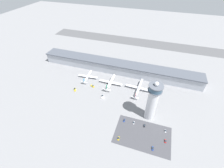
# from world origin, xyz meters

# --- Properties ---
(ground_plane) EXTENTS (1000.00, 1000.00, 0.00)m
(ground_plane) POSITION_xyz_m (0.00, 0.00, 0.00)
(ground_plane) COLOR gray
(terminal_building) EXTENTS (276.21, 25.00, 19.00)m
(terminal_building) POSITION_xyz_m (0.00, 70.00, 9.60)
(terminal_building) COLOR #A3A8B2
(terminal_building) RESTS_ON ground
(runway_strip) EXTENTS (414.31, 44.00, 0.01)m
(runway_strip) POSITION_xyz_m (0.00, 202.41, 0.00)
(runway_strip) COLOR #515154
(runway_strip) RESTS_ON ground
(control_tower) EXTENTS (16.26, 16.26, 57.91)m
(control_tower) POSITION_xyz_m (65.12, -13.16, 28.84)
(control_tower) COLOR silver
(control_tower) RESTS_ON ground
(parking_lot_surface) EXTENTS (64.00, 40.00, 0.01)m
(parking_lot_surface) POSITION_xyz_m (62.00, -41.60, 0.00)
(parking_lot_surface) COLOR #424247
(parking_lot_surface) RESTS_ON ground
(airplane_gate_alpha) EXTENTS (33.30, 34.20, 11.40)m
(airplane_gate_alpha) POSITION_xyz_m (-43.24, 35.88, 4.00)
(airplane_gate_alpha) COLOR silver
(airplane_gate_alpha) RESTS_ON ground
(airplane_gate_bravo) EXTENTS (37.66, 38.59, 14.06)m
(airplane_gate_bravo) POSITION_xyz_m (-1.55, 32.37, 4.46)
(airplane_gate_bravo) COLOR white
(airplane_gate_bravo) RESTS_ON ground
(airplane_gate_charlie) EXTENTS (41.53, 45.25, 12.25)m
(airplane_gate_charlie) POSITION_xyz_m (43.75, 32.79, 4.29)
(airplane_gate_charlie) COLOR silver
(airplane_gate_charlie) RESTS_ON ground
(service_truck_catering) EXTENTS (7.16, 5.25, 2.51)m
(service_truck_catering) POSITION_xyz_m (-27.26, 18.56, 0.87)
(service_truck_catering) COLOR black
(service_truck_catering) RESTS_ON ground
(service_truck_fuel) EXTENTS (5.86, 7.19, 2.98)m
(service_truck_fuel) POSITION_xyz_m (-49.95, 2.95, 1.04)
(service_truck_fuel) COLOR black
(service_truck_fuel) RESTS_ON ground
(service_truck_baggage) EXTENTS (3.61, 7.64, 3.05)m
(service_truck_baggage) POSITION_xyz_m (-3.86, 1.58, 1.06)
(service_truck_baggage) COLOR black
(service_truck_baggage) RESTS_ON ground
(car_yellow_taxi) EXTENTS (1.94, 4.65, 1.38)m
(car_yellow_taxi) POSITION_xyz_m (36.91, -54.72, 0.53)
(car_yellow_taxi) COLOR black
(car_yellow_taxi) RESTS_ON ground
(car_blue_compact) EXTENTS (1.92, 4.29, 1.38)m
(car_blue_compact) POSITION_xyz_m (87.58, -41.84, 0.53)
(car_blue_compact) COLOR black
(car_blue_compact) RESTS_ON ground
(car_green_van) EXTENTS (2.01, 4.32, 1.39)m
(car_green_van) POSITION_xyz_m (62.19, -28.84, 0.54)
(car_green_van) COLOR black
(car_green_van) RESTS_ON ground
(car_silver_sedan) EXTENTS (1.98, 4.67, 1.38)m
(car_silver_sedan) POSITION_xyz_m (75.04, -54.72, 0.53)
(car_silver_sedan) COLOR black
(car_silver_sedan) RESTS_ON ground
(car_black_suv) EXTENTS (1.86, 4.18, 1.44)m
(car_black_suv) POSITION_xyz_m (87.01, -28.57, 0.56)
(car_black_suv) COLOR black
(car_black_suv) RESTS_ON ground
(car_red_hatchback) EXTENTS (1.83, 4.70, 1.49)m
(car_red_hatchback) POSITION_xyz_m (36.89, -28.83, 0.58)
(car_red_hatchback) COLOR black
(car_red_hatchback) RESTS_ON ground
(car_white_wagon) EXTENTS (1.81, 4.03, 1.53)m
(car_white_wagon) POSITION_xyz_m (49.06, -28.83, 0.59)
(car_white_wagon) COLOR black
(car_white_wagon) RESTS_ON ground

